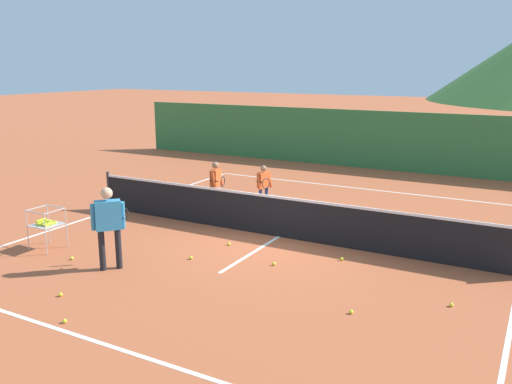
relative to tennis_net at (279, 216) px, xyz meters
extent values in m
plane|color=#B25633|center=(0.00, 0.00, -0.50)|extent=(120.00, 120.00, 0.00)
cube|color=white|center=(0.00, -5.66, -0.50)|extent=(10.18, 0.08, 0.01)
cube|color=white|center=(0.00, 5.79, -0.50)|extent=(10.18, 0.08, 0.01)
cube|color=white|center=(-5.09, 0.00, -0.50)|extent=(0.08, 11.46, 0.01)
cube|color=white|center=(0.00, 0.00, -0.50)|extent=(0.08, 5.16, 0.01)
cylinder|color=#333338|center=(-5.27, 0.00, 0.03)|extent=(0.08, 0.08, 1.05)
cube|color=black|center=(0.00, 0.00, -0.04)|extent=(10.46, 0.02, 0.92)
cube|color=white|center=(0.00, 0.00, 0.45)|extent=(10.46, 0.03, 0.06)
cylinder|color=black|center=(-2.09, -3.53, -0.09)|extent=(0.12, 0.12, 0.81)
cylinder|color=black|center=(-1.88, -3.29, -0.09)|extent=(0.12, 0.12, 0.81)
cube|color=#338CBF|center=(-1.98, -3.41, 0.60)|extent=(0.49, 0.51, 0.57)
sphere|color=#DBAD84|center=(-1.98, -3.41, 1.03)|extent=(0.22, 0.22, 0.22)
cylinder|color=#338CBF|center=(-2.22, -3.57, 0.56)|extent=(0.22, 0.21, 0.56)
cylinder|color=#338CBF|center=(-1.83, -3.18, 0.56)|extent=(0.18, 0.18, 0.56)
torus|color=#262628|center=(-2.02, -3.00, 0.51)|extent=(0.21, 0.23, 0.29)
cylinder|color=black|center=(-1.84, -3.17, 0.51)|extent=(0.18, 0.17, 0.03)
cylinder|color=silver|center=(-2.62, 1.45, -0.17)|extent=(0.10, 0.10, 0.67)
cylinder|color=silver|center=(-2.57, 1.20, -0.17)|extent=(0.10, 0.10, 0.67)
cube|color=#E55926|center=(-2.60, 1.33, 0.40)|extent=(0.25, 0.42, 0.47)
sphere|color=#996B4C|center=(-2.60, 1.33, 0.75)|extent=(0.18, 0.18, 0.18)
cylinder|color=#E55926|center=(-2.58, 1.56, 0.37)|extent=(0.19, 0.10, 0.46)
cylinder|color=#E55926|center=(-2.52, 1.11, 0.37)|extent=(0.15, 0.09, 0.46)
torus|color=#262628|center=(-2.26, 1.16, 0.36)|extent=(0.07, 0.29, 0.29)
cylinder|color=black|center=(-2.50, 1.12, 0.36)|extent=(0.22, 0.07, 0.03)
cylinder|color=navy|center=(-1.46, 2.17, -0.20)|extent=(0.09, 0.09, 0.61)
cylinder|color=navy|center=(-1.53, 1.95, -0.20)|extent=(0.09, 0.09, 0.61)
cube|color=#E55926|center=(-1.50, 2.06, 0.32)|extent=(0.27, 0.40, 0.43)
sphere|color=#996B4C|center=(-1.50, 2.06, 0.64)|extent=(0.17, 0.17, 0.17)
cylinder|color=#E55926|center=(-1.39, 2.25, 0.30)|extent=(0.18, 0.11, 0.42)
cylinder|color=#E55926|center=(-1.53, 1.86, 0.29)|extent=(0.14, 0.10, 0.42)
torus|color=#262628|center=(-1.27, 1.78, 0.30)|extent=(0.11, 0.29, 0.29)
cylinder|color=black|center=(-1.51, 1.85, 0.30)|extent=(0.22, 0.09, 0.03)
cylinder|color=#B7B7BC|center=(-4.32, -2.89, -0.05)|extent=(0.02, 0.02, 0.89)
cylinder|color=#B7B7BC|center=(-3.76, -2.89, -0.05)|extent=(0.02, 0.02, 0.89)
cylinder|color=#B7B7BC|center=(-4.32, -3.45, -0.05)|extent=(0.02, 0.02, 0.89)
cylinder|color=#B7B7BC|center=(-3.76, -3.45, -0.05)|extent=(0.02, 0.02, 0.89)
cube|color=#B7B7BC|center=(-4.04, -3.17, 0.05)|extent=(0.56, 0.56, 0.01)
cube|color=#B7B7BC|center=(-4.04, -2.89, 0.39)|extent=(0.56, 0.02, 0.02)
cube|color=#B7B7BC|center=(-4.04, -3.45, 0.39)|extent=(0.56, 0.02, 0.02)
cube|color=#B7B7BC|center=(-4.32, -3.17, 0.39)|extent=(0.02, 0.56, 0.02)
cube|color=#B7B7BC|center=(-3.76, -3.17, 0.39)|extent=(0.02, 0.56, 0.02)
sphere|color=yellow|center=(-4.17, -3.30, 0.08)|extent=(0.07, 0.07, 0.07)
sphere|color=yellow|center=(-4.16, -3.24, 0.09)|extent=(0.07, 0.07, 0.07)
sphere|color=yellow|center=(-4.16, -3.17, 0.09)|extent=(0.07, 0.07, 0.07)
sphere|color=yellow|center=(-4.17, -3.11, 0.08)|extent=(0.07, 0.07, 0.07)
sphere|color=yellow|center=(-4.16, -3.04, 0.09)|extent=(0.07, 0.07, 0.07)
sphere|color=yellow|center=(-4.10, -3.31, 0.08)|extent=(0.07, 0.07, 0.07)
sphere|color=yellow|center=(-4.10, -3.23, 0.08)|extent=(0.07, 0.07, 0.07)
sphere|color=yellow|center=(-4.10, -3.18, 0.08)|extent=(0.07, 0.07, 0.07)
sphere|color=yellow|center=(-4.10, -3.11, 0.09)|extent=(0.07, 0.07, 0.07)
sphere|color=yellow|center=(-4.10, -3.04, 0.09)|extent=(0.07, 0.07, 0.07)
sphere|color=yellow|center=(-4.03, -3.30, 0.08)|extent=(0.07, 0.07, 0.07)
sphere|color=yellow|center=(-4.04, -3.24, 0.09)|extent=(0.07, 0.07, 0.07)
sphere|color=yellow|center=(-4.03, -3.17, 0.08)|extent=(0.07, 0.07, 0.07)
sphere|color=yellow|center=(-4.03, -3.11, 0.08)|extent=(0.07, 0.07, 0.07)
sphere|color=yellow|center=(-4.04, -3.04, 0.09)|extent=(0.07, 0.07, 0.07)
sphere|color=yellow|center=(-3.97, -3.30, 0.09)|extent=(0.07, 0.07, 0.07)
sphere|color=yellow|center=(-3.97, -3.24, 0.08)|extent=(0.07, 0.07, 0.07)
sphere|color=yellow|center=(-3.97, -3.17, 0.09)|extent=(0.07, 0.07, 0.07)
sphere|color=yellow|center=(-3.97, -3.11, 0.09)|extent=(0.07, 0.07, 0.07)
sphere|color=yellow|center=(-3.98, -3.04, 0.09)|extent=(0.07, 0.07, 0.07)
sphere|color=yellow|center=(-3.90, -3.30, 0.08)|extent=(0.07, 0.07, 0.07)
sphere|color=yellow|center=(-3.90, -3.24, 0.08)|extent=(0.07, 0.07, 0.07)
sphere|color=yellow|center=(-3.91, -3.17, 0.08)|extent=(0.07, 0.07, 0.07)
sphere|color=yellow|center=(-3.90, -3.11, 0.08)|extent=(0.07, 0.07, 0.07)
sphere|color=yellow|center=(-3.91, -3.04, 0.08)|extent=(0.07, 0.07, 0.07)
sphere|color=yellow|center=(-4.16, -3.30, 0.14)|extent=(0.07, 0.07, 0.07)
sphere|color=yellow|center=(-4.16, -3.23, 0.14)|extent=(0.07, 0.07, 0.07)
sphere|color=yellow|center=(-4.17, -3.17, 0.14)|extent=(0.07, 0.07, 0.07)
sphere|color=yellow|center=(-4.16, -3.11, 0.14)|extent=(0.07, 0.07, 0.07)
sphere|color=yellow|center=(-0.93, -2.21, -0.47)|extent=(0.07, 0.07, 0.07)
sphere|color=yellow|center=(-3.97, -1.66, -0.47)|extent=(0.07, 0.07, 0.07)
sphere|color=yellow|center=(1.83, -0.79, -0.47)|extent=(0.07, 0.07, 0.07)
sphere|color=yellow|center=(4.17, -1.97, -0.47)|extent=(0.07, 0.07, 0.07)
sphere|color=yellow|center=(-1.00, -5.47, -0.47)|extent=(0.07, 0.07, 0.07)
sphere|color=yellow|center=(-0.70, -1.09, -0.47)|extent=(0.07, 0.07, 0.07)
sphere|color=yellow|center=(-3.06, -3.42, -0.47)|extent=(0.07, 0.07, 0.07)
sphere|color=yellow|center=(0.74, -1.71, -0.47)|extent=(0.07, 0.07, 0.07)
sphere|color=yellow|center=(2.80, -3.03, -0.47)|extent=(0.07, 0.07, 0.07)
sphere|color=yellow|center=(-1.84, -4.80, -0.47)|extent=(0.07, 0.07, 0.07)
cube|color=#33753D|center=(0.00, 9.39, 0.62)|extent=(22.39, 0.08, 2.23)
camera|label=1|loc=(5.27, -10.74, 3.40)|focal=37.64mm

